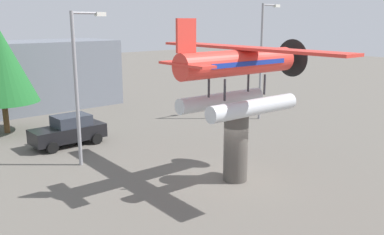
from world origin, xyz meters
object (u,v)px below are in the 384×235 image
at_px(car_mid_black, 69,130).
at_px(storefront_building, 47,74).
at_px(display_pedestal, 236,146).
at_px(tree_east, 0,64).
at_px(floatplane_monument, 240,74).
at_px(streetlight_primary, 79,78).
at_px(streetlight_secondary, 263,54).

bearing_deg(car_mid_black, storefront_building, -107.14).
bearing_deg(display_pedestal, tree_east, 108.59).
bearing_deg(storefront_building, tree_east, -129.82).
xyz_separation_m(floatplane_monument, streetlight_primary, (-4.32, 6.51, -0.46)).
distance_m(display_pedestal, storefront_building, 22.03).
bearing_deg(car_mid_black, streetlight_secondary, 167.85).
relative_size(floatplane_monument, tree_east, 1.51).
distance_m(streetlight_primary, storefront_building, 16.23).
height_order(floatplane_monument, tree_east, floatplane_monument).
relative_size(streetlight_secondary, storefront_building, 0.76).
distance_m(display_pedestal, car_mid_black, 10.70).
xyz_separation_m(floatplane_monument, streetlight_secondary, (10.31, 7.20, -0.09)).
relative_size(display_pedestal, streetlight_primary, 0.42).
relative_size(streetlight_primary, tree_east, 1.09).
distance_m(car_mid_black, tree_east, 6.61).
bearing_deg(streetlight_primary, storefront_building, 73.63).
distance_m(floatplane_monument, storefront_building, 22.11).
xyz_separation_m(display_pedestal, storefront_building, (0.36, 22.00, 1.14)).
xyz_separation_m(streetlight_primary, tree_east, (-0.98, 8.86, 0.05)).
bearing_deg(streetlight_secondary, storefront_building, 124.24).
bearing_deg(car_mid_black, tree_east, -70.25).
height_order(display_pedestal, floatplane_monument, floatplane_monument).
xyz_separation_m(streetlight_primary, streetlight_secondary, (14.63, 0.69, 0.37)).
height_order(car_mid_black, storefront_building, storefront_building).
bearing_deg(streetlight_primary, car_mid_black, 76.19).
bearing_deg(storefront_building, display_pedestal, -90.94).
height_order(display_pedestal, storefront_building, storefront_building).
bearing_deg(storefront_building, streetlight_secondary, -55.76).
distance_m(streetlight_primary, tree_east, 8.92).
height_order(floatplane_monument, streetlight_secondary, streetlight_secondary).
distance_m(floatplane_monument, streetlight_primary, 7.83).
distance_m(car_mid_black, streetlight_secondary, 14.58).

